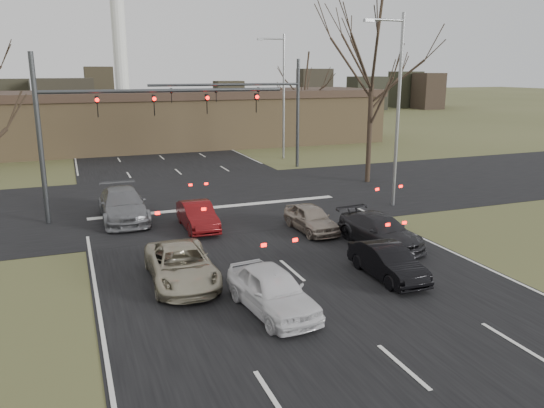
{
  "coord_description": "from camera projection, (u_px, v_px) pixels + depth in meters",
  "views": [
    {
      "loc": [
        -7.27,
        -13.81,
        7.16
      ],
      "look_at": [
        0.09,
        5.27,
        2.0
      ],
      "focal_mm": 35.0,
      "sensor_mm": 36.0,
      "label": 1
    }
  ],
  "objects": [
    {
      "name": "streetlight_right_far",
      "position": [
        282.0,
        91.0,
        43.09
      ],
      "size": [
        2.34,
        0.25,
        10.0
      ],
      "color": "gray",
      "rests_on": "ground"
    },
    {
      "name": "road_main",
      "position": [
        125.0,
        125.0,
        71.06
      ],
      "size": [
        14.0,
        300.0,
        0.02
      ],
      "primitive_type": "cube",
      "color": "black",
      "rests_on": "ground"
    },
    {
      "name": "car_silver_ahead",
      "position": [
        311.0,
        218.0,
        24.18
      ],
      "size": [
        1.53,
        3.63,
        1.22
      ],
      "primitive_type": "imported",
      "rotation": [
        0.0,
        0.0,
        0.02
      ],
      "color": "gray",
      "rests_on": "ground"
    },
    {
      "name": "mast_arm_far",
      "position": [
        262.0,
        101.0,
        38.52
      ],
      "size": [
        11.12,
        0.24,
        8.0
      ],
      "color": "#383A3D",
      "rests_on": "ground"
    },
    {
      "name": "car_red_ahead",
      "position": [
        198.0,
        216.0,
        24.55
      ],
      "size": [
        1.34,
        3.79,
        1.25
      ],
      "primitive_type": "imported",
      "rotation": [
        0.0,
        0.0,
        -0.01
      ],
      "color": "#5B0D0E",
      "rests_on": "ground"
    },
    {
      "name": "car_silver_suv",
      "position": [
        181.0,
        265.0,
        18.3
      ],
      "size": [
        2.26,
        4.67,
        1.28
      ],
      "primitive_type": "imported",
      "rotation": [
        0.0,
        0.0,
        -0.03
      ],
      "color": "#ADA58C",
      "rests_on": "ground"
    },
    {
      "name": "ground",
      "position": [
        329.0,
        303.0,
        16.78
      ],
      "size": [
        360.0,
        360.0,
        0.0
      ],
      "primitive_type": "plane",
      "color": "#4A4C28",
      "rests_on": "ground"
    },
    {
      "name": "tree_right_near",
      "position": [
        374.0,
        42.0,
        32.92
      ],
      "size": [
        6.9,
        6.9,
        11.5
      ],
      "color": "black",
      "rests_on": "ground"
    },
    {
      "name": "mast_arm_near",
      "position": [
        111.0,
        115.0,
        25.48
      ],
      "size": [
        12.12,
        0.24,
        8.0
      ],
      "color": "#383A3D",
      "rests_on": "ground"
    },
    {
      "name": "streetlight_right_near",
      "position": [
        396.0,
        102.0,
        27.54
      ],
      "size": [
        2.34,
        0.25,
        10.0
      ],
      "color": "gray",
      "rests_on": "ground"
    },
    {
      "name": "building",
      "position": [
        169.0,
        118.0,
        51.2
      ],
      "size": [
        42.4,
        10.4,
        5.3
      ],
      "color": "olive",
      "rests_on": "ground"
    },
    {
      "name": "car_charcoal_sedan",
      "position": [
        380.0,
        231.0,
        22.19
      ],
      "size": [
        2.27,
        4.6,
        1.29
      ],
      "primitive_type": "imported",
      "rotation": [
        0.0,
        0.0,
        0.11
      ],
      "color": "black",
      "rests_on": "ground"
    },
    {
      "name": "tree_right_far",
      "position": [
        305.0,
        73.0,
        51.98
      ],
      "size": [
        5.4,
        5.4,
        9.0
      ],
      "color": "black",
      "rests_on": "ground"
    },
    {
      "name": "car_black_hatch",
      "position": [
        388.0,
        262.0,
        18.73
      ],
      "size": [
        1.26,
        3.62,
        1.19
      ],
      "primitive_type": "imported",
      "rotation": [
        0.0,
        0.0,
        0.0
      ],
      "color": "black",
      "rests_on": "ground"
    },
    {
      "name": "car_white_sedan",
      "position": [
        272.0,
        290.0,
        16.08
      ],
      "size": [
        2.06,
        4.2,
        1.38
      ],
      "primitive_type": "imported",
      "rotation": [
        0.0,
        0.0,
        0.11
      ],
      "color": "silver",
      "rests_on": "ground"
    },
    {
      "name": "road_cross",
      "position": [
        210.0,
        199.0,
        30.35
      ],
      "size": [
        200.0,
        14.0,
        0.02
      ],
      "primitive_type": "cube",
      "color": "black",
      "rests_on": "ground"
    },
    {
      "name": "car_grey_ahead",
      "position": [
        123.0,
        205.0,
        26.0
      ],
      "size": [
        2.16,
        5.29,
        1.53
      ],
      "primitive_type": "imported",
      "rotation": [
        0.0,
        0.0,
        0.0
      ],
      "color": "slate",
      "rests_on": "ground"
    }
  ]
}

